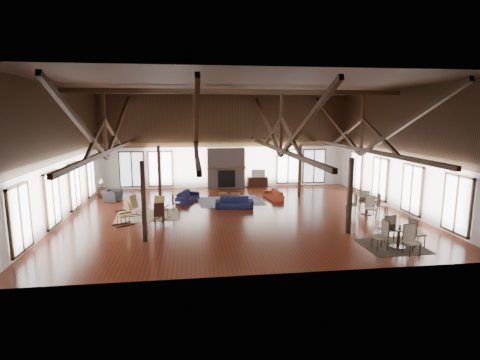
{
  "coord_description": "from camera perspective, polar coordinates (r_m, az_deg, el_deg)",
  "views": [
    {
      "loc": [
        -2.2,
        -17.33,
        4.68
      ],
      "look_at": [
        0.18,
        1.0,
        1.49
      ],
      "focal_mm": 28.0,
      "sensor_mm": 36.0,
      "label": 1
    }
  ],
  "objects": [
    {
      "name": "cup_far",
      "position": [
        18.81,
        18.99,
        -2.68
      ],
      "size": [
        0.17,
        0.17,
        0.11
      ],
      "primitive_type": "imported",
      "rotation": [
        0.0,
        0.0,
        0.33
      ],
      "color": "#B2B2B2",
      "rests_on": "cafe_table_far"
    },
    {
      "name": "side_chair_a",
      "position": [
        18.8,
        -9.97,
        -3.15
      ],
      "size": [
        0.44,
        0.44,
        0.88
      ],
      "rotation": [
        0.0,
        0.0,
        -1.36
      ],
      "color": "black",
      "rests_on": "floor"
    },
    {
      "name": "television",
      "position": [
        24.76,
        2.79,
        1.04
      ],
      "size": [
        0.9,
        0.14,
        0.51
      ],
      "primitive_type": "imported",
      "rotation": [
        0.0,
        0.0,
        -0.02
      ],
      "color": "#B2B2B2",
      "rests_on": "tv_console"
    },
    {
      "name": "rug_tan",
      "position": [
        18.32,
        -13.9,
        -5.27
      ],
      "size": [
        2.99,
        2.41,
        0.01
      ],
      "primitive_type": "cube",
      "rotation": [
        0.0,
        0.0,
        0.06
      ],
      "color": "tan",
      "rests_on": "floor"
    },
    {
      "name": "wall_front",
      "position": [
        10.69,
        4.58,
        0.74
      ],
      "size": [
        16.0,
        0.02,
        6.0
      ],
      "primitive_type": "cube",
      "color": "white",
      "rests_on": "floor"
    },
    {
      "name": "floor",
      "position": [
        18.08,
        -0.16,
        -5.19
      ],
      "size": [
        16.0,
        16.0,
        0.0
      ],
      "primitive_type": "plane",
      "color": "#5E1F13",
      "rests_on": "ground"
    },
    {
      "name": "sofa_navy_left",
      "position": [
        20.81,
        -7.97,
        -2.5
      ],
      "size": [
        2.05,
        1.34,
        0.56
      ],
      "primitive_type": "imported",
      "rotation": [
        0.0,
        0.0,
        1.23
      ],
      "color": "black",
      "rests_on": "floor"
    },
    {
      "name": "coffee_table",
      "position": [
        20.75,
        -1.67,
        -2.18
      ],
      "size": [
        1.24,
        0.93,
        0.43
      ],
      "rotation": [
        0.0,
        0.0,
        -0.38
      ],
      "color": "brown",
      "rests_on": "floor"
    },
    {
      "name": "rocking_chair_b",
      "position": [
        17.4,
        -12.01,
        -4.21
      ],
      "size": [
        0.76,
        0.98,
        1.13
      ],
      "rotation": [
        0.0,
        0.0,
        -0.39
      ],
      "color": "olive",
      "rests_on": "floor"
    },
    {
      "name": "wall_left",
      "position": [
        18.35,
        -25.84,
        3.58
      ],
      "size": [
        0.02,
        14.0,
        6.0
      ],
      "primitive_type": "cube",
      "color": "white",
      "rests_on": "floor"
    },
    {
      "name": "cafe_table_near",
      "position": [
        14.62,
        23.04,
        -7.55
      ],
      "size": [
        1.99,
        1.99,
        1.03
      ],
      "rotation": [
        0.0,
        0.0,
        0.07
      ],
      "color": "black",
      "rests_on": "floor"
    },
    {
      "name": "wall_back",
      "position": [
        24.49,
        -2.24,
        5.86
      ],
      "size": [
        16.0,
        0.02,
        6.0
      ],
      "primitive_type": "cube",
      "color": "white",
      "rests_on": "floor"
    },
    {
      "name": "post_grid",
      "position": [
        17.75,
        -0.16,
        -0.43
      ],
      "size": [
        8.16,
        7.16,
        3.05
      ],
      "color": "black",
      "rests_on": "floor"
    },
    {
      "name": "rug_dark",
      "position": [
        14.85,
        22.23,
        -9.29
      ],
      "size": [
        2.18,
        1.99,
        0.01
      ],
      "primitive_type": "cube",
      "rotation": [
        0.0,
        0.0,
        0.02
      ],
      "color": "black",
      "rests_on": "floor"
    },
    {
      "name": "rug_navy",
      "position": [
        20.71,
        -1.5,
        -3.24
      ],
      "size": [
        3.65,
        2.85,
        0.01
      ],
      "primitive_type": "cube",
      "rotation": [
        0.0,
        0.0,
        0.07
      ],
      "color": "#1B1F4E",
      "rests_on": "floor"
    },
    {
      "name": "armchair",
      "position": [
        21.91,
        -18.91,
        -2.23
      ],
      "size": [
        1.15,
        1.06,
        0.62
      ],
      "primitive_type": "imported",
      "rotation": [
        0.0,
        0.0,
        1.29
      ],
      "color": "#29292B",
      "rests_on": "floor"
    },
    {
      "name": "roof_truss",
      "position": [
        17.48,
        -0.16,
        7.67
      ],
      "size": [
        15.6,
        14.07,
        3.14
      ],
      "color": "black",
      "rests_on": "wall_back"
    },
    {
      "name": "side_table_lamp",
      "position": [
        22.75,
        -20.26,
        -1.55
      ],
      "size": [
        0.46,
        0.46,
        1.16
      ],
      "color": "black",
      "rests_on": "floor"
    },
    {
      "name": "sofa_navy_front",
      "position": [
        19.14,
        -0.87,
        -3.48
      ],
      "size": [
        1.99,
        0.94,
        0.56
      ],
      "primitive_type": "imported",
      "rotation": [
        0.0,
        0.0,
        -0.1
      ],
      "color": "#151939",
      "rests_on": "floor"
    },
    {
      "name": "vase",
      "position": [
        20.63,
        -1.73,
        -1.83
      ],
      "size": [
        0.18,
        0.18,
        0.19
      ],
      "primitive_type": "imported",
      "rotation": [
        0.0,
        0.0,
        0.03
      ],
      "color": "#B2B2B2",
      "rests_on": "coffee_table"
    },
    {
      "name": "rocking_chair_c",
      "position": [
        16.96,
        -17.1,
        -4.87
      ],
      "size": [
        0.94,
        0.83,
        1.08
      ],
      "rotation": [
        0.0,
        0.0,
        2.16
      ],
      "color": "olive",
      "rests_on": "floor"
    },
    {
      "name": "ceiling_fan",
      "position": [
        16.58,
        2.0,
        6.53
      ],
      "size": [
        1.6,
        1.6,
        0.75
      ],
      "color": "black",
      "rests_on": "roof_truss"
    },
    {
      "name": "side_chair_b",
      "position": [
        16.37,
        -12.27,
        -4.86
      ],
      "size": [
        0.5,
        0.5,
        1.03
      ],
      "rotation": [
        0.0,
        0.0,
        0.17
      ],
      "color": "black",
      "rests_on": "floor"
    },
    {
      "name": "cup_near",
      "position": [
        14.53,
        23.2,
        -6.56
      ],
      "size": [
        0.14,
        0.14,
        0.09
      ],
      "primitive_type": "imported",
      "rotation": [
        0.0,
        0.0,
        0.41
      ],
      "color": "#B2B2B2",
      "rests_on": "cafe_table_near"
    },
    {
      "name": "cafe_table_far",
      "position": [
        18.94,
        18.78,
        -3.45
      ],
      "size": [
        1.99,
        1.99,
        1.02
      ],
      "rotation": [
        0.0,
        0.0,
        -0.22
      ],
      "color": "black",
      "rests_on": "floor"
    },
    {
      "name": "fireplace",
      "position": [
        24.34,
        -2.14,
        1.79
      ],
      "size": [
        2.5,
        0.69,
        2.6
      ],
      "color": "#6B5A51",
      "rests_on": "floor"
    },
    {
      "name": "tv_console",
      "position": [
        24.84,
        2.69,
        -0.29
      ],
      "size": [
        1.31,
        0.49,
        0.66
      ],
      "primitive_type": "cube",
      "color": "black",
      "rests_on": "floor"
    },
    {
      "name": "rocking_chair_a",
      "position": [
        18.32,
        -16.12,
        -3.84
      ],
      "size": [
        0.89,
        0.77,
        1.02
      ],
      "rotation": [
        0.0,
        0.0,
        1.03
      ],
      "color": "olive",
      "rests_on": "floor"
    },
    {
      "name": "wall_right",
      "position": [
        20.18,
        23.06,
        4.25
      ],
      "size": [
        0.02,
        14.0,
        6.0
      ],
      "primitive_type": "cube",
      "color": "white",
      "rests_on": "floor"
    },
    {
      "name": "sofa_orange",
      "position": [
        21.29,
        5.12,
        -2.25
      ],
      "size": [
        1.77,
        0.91,
        0.49
      ],
      "primitive_type": "imported",
      "rotation": [
        0.0,
        0.0,
        -1.42
      ],
      "color": "#96351D",
      "rests_on": "floor"
    },
    {
      "name": "ceiling",
      "position": [
        17.52,
        -0.17,
        14.13
      ],
      "size": [
        16.0,
        14.0,
        0.02
      ],
      "primitive_type": "cube",
      "color": "black",
      "rests_on": "wall_back"
    }
  ]
}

